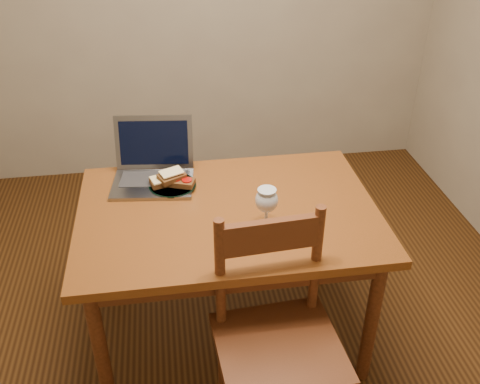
{
  "coord_description": "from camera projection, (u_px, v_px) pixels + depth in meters",
  "views": [
    {
      "loc": [
        -0.31,
        -2.02,
        2.06
      ],
      "look_at": [
        -0.02,
        -0.08,
        0.8
      ],
      "focal_mm": 40.0,
      "sensor_mm": 36.0,
      "label": 1
    }
  ],
  "objects": [
    {
      "name": "floor",
      "position": [
        241.0,
        312.0,
        2.84
      ],
      "size": [
        3.2,
        3.2,
        0.02
      ],
      "primitive_type": "cube",
      "color": "black",
      "rests_on": "ground"
    },
    {
      "name": "table",
      "position": [
        228.0,
        225.0,
        2.37
      ],
      "size": [
        1.3,
        0.9,
        0.74
      ],
      "color": "#57310E",
      "rests_on": "floor"
    },
    {
      "name": "chair",
      "position": [
        278.0,
        333.0,
        2.0
      ],
      "size": [
        0.49,
        0.47,
        0.5
      ],
      "rotation": [
        0.0,
        0.0,
        0.07
      ],
      "color": "#371C0B",
      "rests_on": "floor"
    },
    {
      "name": "plate",
      "position": [
        173.0,
        186.0,
        2.47
      ],
      "size": [
        0.22,
        0.22,
        0.02
      ],
      "primitive_type": "cylinder",
      "color": "black",
      "rests_on": "table"
    },
    {
      "name": "sandwich_cheese",
      "position": [
        164.0,
        180.0,
        2.46
      ],
      "size": [
        0.14,
        0.1,
        0.04
      ],
      "primitive_type": null,
      "rotation": [
        0.0,
        0.0,
        0.26
      ],
      "color": "#381E0C",
      "rests_on": "plate"
    },
    {
      "name": "sandwich_tomato",
      "position": [
        181.0,
        181.0,
        2.45
      ],
      "size": [
        0.13,
        0.11,
        0.04
      ],
      "primitive_type": null,
      "rotation": [
        0.0,
        0.0,
        -0.35
      ],
      "color": "#381E0C",
      "rests_on": "plate"
    },
    {
      "name": "sandwich_top",
      "position": [
        172.0,
        176.0,
        2.44
      ],
      "size": [
        0.14,
        0.12,
        0.04
      ],
      "primitive_type": null,
      "rotation": [
        0.0,
        0.0,
        0.5
      ],
      "color": "#381E0C",
      "rests_on": "plate"
    },
    {
      "name": "milk_glass",
      "position": [
        266.0,
        208.0,
        2.17
      ],
      "size": [
        0.09,
        0.09,
        0.18
      ],
      "primitive_type": null,
      "color": "white",
      "rests_on": "table"
    },
    {
      "name": "laptop",
      "position": [
        153.0,
        164.0,
        2.52
      ],
      "size": [
        0.41,
        0.38,
        0.27
      ],
      "rotation": [
        0.0,
        0.0,
        -0.11
      ],
      "color": "slate",
      "rests_on": "table"
    }
  ]
}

